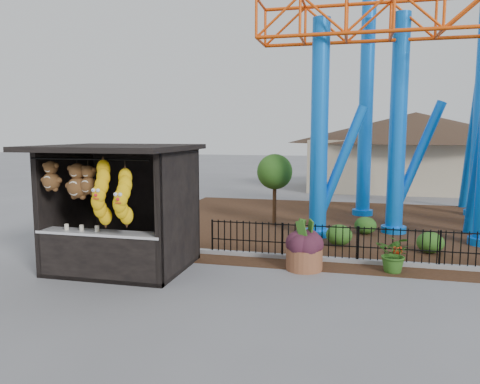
% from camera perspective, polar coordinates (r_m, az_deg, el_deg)
% --- Properties ---
extents(ground, '(120.00, 120.00, 0.00)m').
position_cam_1_polar(ground, '(10.32, -1.95, -12.13)').
color(ground, slate).
rests_on(ground, ground).
extents(mulch_bed, '(18.00, 12.00, 0.02)m').
position_cam_1_polar(mulch_bed, '(17.74, 18.00, -4.20)').
color(mulch_bed, '#331E11').
rests_on(mulch_bed, ground).
extents(curb, '(18.00, 0.18, 0.12)m').
position_cam_1_polar(curb, '(12.88, 19.54, -8.32)').
color(curb, gray).
rests_on(curb, ground).
extents(prize_booth, '(3.50, 3.40, 3.12)m').
position_cam_1_polar(prize_booth, '(11.89, -14.81, -2.18)').
color(prize_booth, black).
rests_on(prize_booth, ground).
extents(picket_fence, '(12.20, 0.06, 1.00)m').
position_cam_1_polar(picket_fence, '(12.90, 23.63, -6.47)').
color(picket_fence, black).
rests_on(picket_fence, ground).
extents(roller_coaster, '(11.00, 6.37, 10.82)m').
position_cam_1_polar(roller_coaster, '(18.01, 22.49, 16.38)').
color(roller_coaster, blue).
rests_on(roller_coaster, ground).
extents(terracotta_planter, '(0.97, 0.97, 0.55)m').
position_cam_1_polar(terracotta_planter, '(11.96, 7.83, -8.09)').
color(terracotta_planter, brown).
rests_on(terracotta_planter, ground).
extents(planter_foliage, '(0.70, 0.70, 0.64)m').
position_cam_1_polar(planter_foliage, '(11.82, 7.88, -5.31)').
color(planter_foliage, '#391624').
rests_on(planter_foliage, terracotta_planter).
extents(potted_plant, '(1.07, 1.00, 0.96)m').
position_cam_1_polar(potted_plant, '(12.16, 18.38, -7.14)').
color(potted_plant, '#194F17').
rests_on(potted_plant, ground).
extents(landscaping, '(8.63, 3.12, 0.64)m').
position_cam_1_polar(landscaping, '(15.05, 19.60, -5.17)').
color(landscaping, '#285418').
rests_on(landscaping, mulch_bed).
extents(pavilion, '(15.00, 15.00, 4.80)m').
position_cam_1_polar(pavilion, '(29.55, 20.54, 6.12)').
color(pavilion, '#BFAD8C').
rests_on(pavilion, ground).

